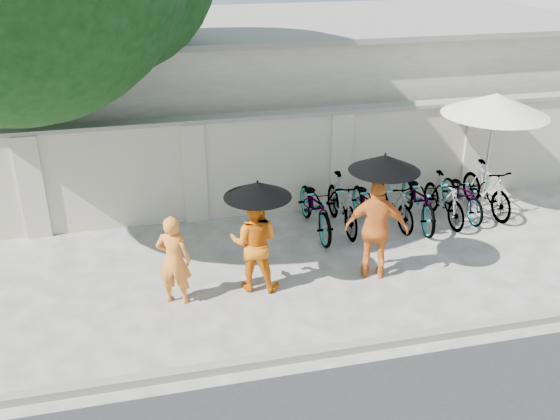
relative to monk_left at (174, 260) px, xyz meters
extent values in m
plane|color=beige|center=(1.66, -0.16, -0.74)|extent=(80.00, 80.00, 0.00)
cube|color=gray|center=(1.66, -1.86, -0.68)|extent=(40.00, 0.16, 0.12)
cube|color=beige|center=(2.66, 3.04, 0.26)|extent=(20.00, 0.30, 2.00)
cube|color=silver|center=(3.66, 6.84, 0.86)|extent=(14.00, 6.00, 3.20)
cylinder|color=#493218|center=(-2.54, 3.74, 1.46)|extent=(0.60, 0.60, 4.40)
imported|color=orange|center=(0.00, 0.00, 0.00)|extent=(0.63, 0.52, 1.48)
imported|color=orange|center=(1.29, 0.13, 0.08)|extent=(0.97, 0.86, 1.65)
cylinder|color=black|center=(1.34, 0.05, 0.61)|extent=(0.02, 0.02, 0.83)
cone|color=black|center=(1.34, 0.05, 1.02)|extent=(1.05, 1.05, 0.24)
imported|color=orange|center=(3.31, 0.01, 0.14)|extent=(1.12, 0.79, 1.76)
cylinder|color=black|center=(3.33, -0.07, 0.79)|extent=(0.02, 0.02, 1.06)
cone|color=black|center=(3.33, -0.07, 1.32)|extent=(1.13, 1.13, 0.26)
cylinder|color=gray|center=(6.47, 2.01, -0.69)|extent=(0.47, 0.47, 0.09)
cylinder|color=#A8A8AA|center=(6.47, 2.01, 0.37)|extent=(0.06, 0.06, 2.22)
cone|color=#F8F3CB|center=(6.47, 2.01, 1.52)|extent=(2.56, 2.56, 0.42)
imported|color=#A8A8AA|center=(2.84, 1.88, -0.22)|extent=(0.69, 1.98, 1.04)
imported|color=#A8A8AA|center=(3.36, 1.87, -0.20)|extent=(0.51, 1.78, 1.07)
imported|color=#A8A8AA|center=(3.88, 1.86, -0.27)|extent=(0.72, 1.81, 0.93)
imported|color=#A8A8AA|center=(4.40, 1.81, -0.26)|extent=(0.61, 1.62, 0.95)
imported|color=#A8A8AA|center=(4.92, 1.77, -0.23)|extent=(0.89, 2.00, 1.02)
imported|color=#A8A8AA|center=(5.44, 1.73, -0.26)|extent=(0.51, 1.62, 0.97)
imported|color=#A8A8AA|center=(5.96, 1.92, -0.30)|extent=(0.60, 1.69, 0.88)
imported|color=#A8A8AA|center=(6.48, 1.91, -0.22)|extent=(0.57, 1.75, 1.04)
camera|label=1|loc=(-0.38, -8.52, 4.68)|focal=40.00mm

